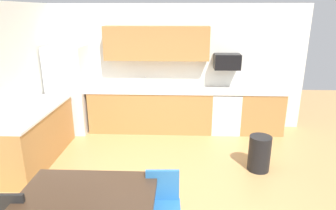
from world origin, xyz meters
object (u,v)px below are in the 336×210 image
at_px(chair_near_table, 162,203).
at_px(dining_table, 88,198).
at_px(trash_bin, 259,153).
at_px(refrigerator, 69,90).
at_px(microwave, 227,62).
at_px(oven_range, 225,111).

bearing_deg(chair_near_table, dining_table, -164.09).
bearing_deg(trash_bin, dining_table, -140.22).
bearing_deg(refrigerator, dining_table, -67.56).
relative_size(microwave, trash_bin, 0.90).
bearing_deg(refrigerator, oven_range, 1.36).
height_order(refrigerator, chair_near_table, refrigerator).
xyz_separation_m(dining_table, chair_near_table, (0.76, 0.22, -0.19)).
relative_size(oven_range, microwave, 1.69).
height_order(oven_range, dining_table, oven_range).
bearing_deg(chair_near_table, refrigerator, 123.98).
xyz_separation_m(refrigerator, dining_table, (1.44, -3.49, -0.23)).
bearing_deg(microwave, refrigerator, -176.94).
xyz_separation_m(refrigerator, microwave, (3.37, 0.18, 0.60)).
relative_size(microwave, dining_table, 0.39).
height_order(refrigerator, trash_bin, refrigerator).
bearing_deg(trash_bin, microwave, 100.95).
relative_size(refrigerator, chair_near_table, 2.19).
xyz_separation_m(microwave, dining_table, (-1.93, -3.67, -0.83)).
height_order(chair_near_table, trash_bin, chair_near_table).
height_order(refrigerator, dining_table, refrigerator).
bearing_deg(chair_near_table, oven_range, 70.86).
xyz_separation_m(oven_range, chair_near_table, (-1.16, -3.35, 0.05)).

